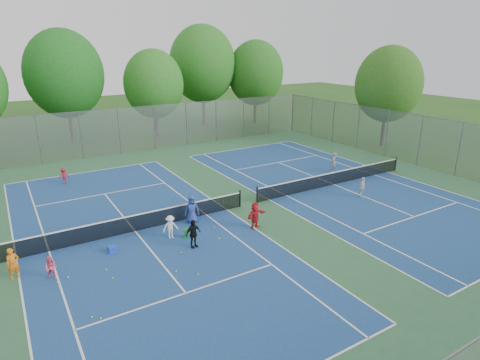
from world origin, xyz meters
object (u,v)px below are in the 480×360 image
Objects in this scene: net_left at (134,224)px; net_right at (334,179)px; ball_hopper at (186,233)px; ball_crate at (112,249)px; instructor at (333,162)px.

net_left is 14.00m from net_right.
net_right is at bearing 9.57° from ball_hopper.
net_right is at bearing 5.87° from ball_crate.
net_left is 8.51× the size of instructor.
instructor reaches higher than net_right.
net_right is 26.97× the size of ball_hopper.
ball_crate is (-1.58, -1.60, -0.30)m from net_left.
ball_crate is 0.24× the size of instructor.
instructor reaches higher than net_left.
ball_hopper is (-12.02, -2.03, -0.22)m from net_right.
ball_crate is at bearing -17.37° from instructor.
net_right reaches higher than ball_crate.
net_left is at bearing 45.37° from ball_crate.
ball_hopper is at bearing -170.43° from net_right.
ball_crate is at bearing -174.13° from net_right.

